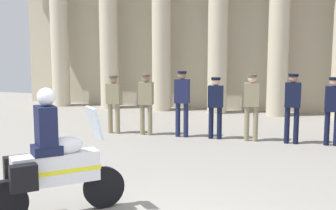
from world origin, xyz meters
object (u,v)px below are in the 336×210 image
object	(u,v)px
officer_in_row_5	(292,103)
motorcycle_with_rider	(51,164)
officer_in_row_1	(146,99)
officer_in_row_2	(182,98)
officer_in_row_3	(216,103)
officer_in_row_6	(333,106)
officer_in_row_4	(252,102)
officer_in_row_0	(114,99)

from	to	relation	value
officer_in_row_5	motorcycle_with_rider	xyz separation A→B (m)	(-3.22, -5.87, -0.23)
officer_in_row_1	officer_in_row_2	xyz separation A→B (m)	(1.00, 0.02, 0.06)
officer_in_row_1	motorcycle_with_rider	size ratio (longest dim) A/B	0.87
officer_in_row_2	officer_in_row_5	xyz separation A→B (m)	(2.81, 0.00, -0.01)
officer_in_row_2	officer_in_row_3	xyz separation A→B (m)	(0.89, 0.02, -0.09)
officer_in_row_1	officer_in_row_2	world-z (taller)	officer_in_row_2
officer_in_row_5	officer_in_row_6	distance (m)	0.95
officer_in_row_3	officer_in_row_5	xyz separation A→B (m)	(1.92, -0.01, 0.08)
officer_in_row_3	officer_in_row_5	world-z (taller)	officer_in_row_5
officer_in_row_2	officer_in_row_4	size ratio (longest dim) A/B	1.03
officer_in_row_5	officer_in_row_1	bearing A→B (deg)	-1.94
officer_in_row_1	motorcycle_with_rider	world-z (taller)	motorcycle_with_rider
officer_in_row_4	officer_in_row_1	bearing A→B (deg)	-1.48
officer_in_row_4	motorcycle_with_rider	distance (m)	6.29
officer_in_row_0	officer_in_row_5	bearing A→B (deg)	178.71
officer_in_row_6	motorcycle_with_rider	world-z (taller)	motorcycle_with_rider
officer_in_row_0	officer_in_row_2	bearing A→B (deg)	-179.90
officer_in_row_4	officer_in_row_6	size ratio (longest dim) A/B	1.02
officer_in_row_5	motorcycle_with_rider	size ratio (longest dim) A/B	0.91
officer_in_row_2	officer_in_row_3	distance (m)	0.90
officer_in_row_2	motorcycle_with_rider	world-z (taller)	motorcycle_with_rider
officer_in_row_2	officer_in_row_5	size ratio (longest dim) A/B	1.01
officer_in_row_5	officer_in_row_3	bearing A→B (deg)	-2.74
officer_in_row_1	officer_in_row_0	bearing A→B (deg)	1.40
officer_in_row_3	officer_in_row_5	bearing A→B (deg)	177.26
officer_in_row_0	officer_in_row_6	world-z (taller)	officer_in_row_6
officer_in_row_1	officer_in_row_3	xyz separation A→B (m)	(1.89, 0.04, -0.03)
officer_in_row_1	officer_in_row_4	distance (m)	2.81
officer_in_row_3	motorcycle_with_rider	size ratio (longest dim) A/B	0.84
officer_in_row_2	officer_in_row_3	world-z (taller)	officer_in_row_2
officer_in_row_1	officer_in_row_4	size ratio (longest dim) A/B	0.97
officer_in_row_0	officer_in_row_2	world-z (taller)	officer_in_row_2
officer_in_row_4	motorcycle_with_rider	world-z (taller)	motorcycle_with_rider
officer_in_row_3	motorcycle_with_rider	xyz separation A→B (m)	(-1.30, -5.88, -0.15)
motorcycle_with_rider	officer_in_row_3	bearing A→B (deg)	33.21
officer_in_row_2	officer_in_row_4	world-z (taller)	officer_in_row_2
officer_in_row_0	officer_in_row_4	world-z (taller)	officer_in_row_4
officer_in_row_4	officer_in_row_2	bearing A→B (deg)	-1.69
officer_in_row_1	officer_in_row_2	size ratio (longest dim) A/B	0.94
officer_in_row_0	officer_in_row_4	distance (m)	3.73
officer_in_row_0	officer_in_row_6	distance (m)	5.67
officer_in_row_1	officer_in_row_6	xyz separation A→B (m)	(4.75, 0.08, 0.01)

